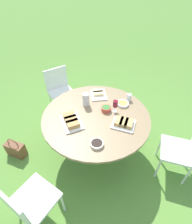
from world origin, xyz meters
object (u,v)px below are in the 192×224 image
Objects in this scene: chair_near_left at (60,88)px; chair_near_right at (27,203)px; dining_table at (96,120)px; handbag at (16,149)px; chair_far_back at (185,148)px; wine_glass at (115,104)px; water_pitcher at (86,99)px.

chair_near_left is 2.07m from chair_near_right.
dining_table reaches higher than handbag.
chair_far_back is at bearing -139.34° from chair_near_right.
chair_near_left is 4.87× the size of wine_glass.
handbag is at bearing 14.31° from chair_far_back.
handbag is at bearing 24.70° from dining_table.
chair_near_left reaches higher than dining_table.
dining_table is 1.25m from chair_near_left.
water_pitcher is at bearing -36.98° from dining_table.
handbag is (1.15, 0.53, -0.56)m from dining_table.
handbag is (1.37, 0.70, -0.78)m from wine_glass.
handbag is at bearing 36.41° from water_pitcher.
chair_near_left is 2.32m from chair_far_back.
chair_near_right reaches higher than handbag.
chair_far_back is 4.62× the size of water_pitcher.
chair_near_right is (0.29, 1.22, -0.16)m from dining_table.
wine_glass is 1.72m from handbag.
chair_near_left is at bearing -35.40° from dining_table.
water_pitcher reaches higher than wine_glass.
chair_far_back is 2.42× the size of handbag.
chair_near_right is at bearing 141.50° from handbag.
chair_near_left is at bearing -24.16° from wine_glass.
wine_glass reaches higher than handbag.
wine_glass is (-0.43, -0.01, 0.03)m from water_pitcher.
dining_table is 1.23m from chair_far_back.
chair_near_left is 1.03m from water_pitcher.
chair_near_left is 4.62× the size of water_pitcher.
chair_near_left and chair_far_back have the same top height.
wine_glass is at bearing -141.87° from dining_table.
wine_glass reaches higher than chair_near_right.
water_pitcher reaches higher than handbag.
dining_table is 8.03× the size of wine_glass.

